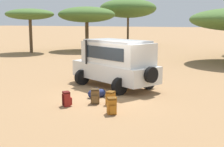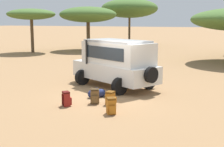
{
  "view_description": "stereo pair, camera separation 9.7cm",
  "coord_description": "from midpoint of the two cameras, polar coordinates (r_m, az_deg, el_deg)",
  "views": [
    {
      "loc": [
        6.02,
        -12.39,
        3.39
      ],
      "look_at": [
        -0.09,
        0.35,
        1.0
      ],
      "focal_mm": 50.0,
      "sensor_mm": 36.0,
      "label": 1
    },
    {
      "loc": [
        6.11,
        -12.34,
        3.39
      ],
      "look_at": [
        -0.09,
        0.35,
        1.0
      ],
      "focal_mm": 50.0,
      "sensor_mm": 36.0,
      "label": 2
    }
  ],
  "objects": [
    {
      "name": "safari_vehicle",
      "position": [
        15.96,
        0.47,
        2.06
      ],
      "size": [
        5.37,
        3.86,
        2.44
      ],
      "color": "silver",
      "rests_on": "ground_plane"
    },
    {
      "name": "backpack_beside_front_wheel",
      "position": [
        12.7,
        -8.5,
        -4.64
      ],
      "size": [
        0.44,
        0.44,
        0.59
      ],
      "color": "maroon",
      "rests_on": "ground_plane"
    },
    {
      "name": "backpack_cluster_center",
      "position": [
        12.96,
        -3.32,
        -4.21
      ],
      "size": [
        0.43,
        0.45,
        0.62
      ],
      "color": "brown",
      "rests_on": "ground_plane"
    },
    {
      "name": "acacia_tree_far_left",
      "position": [
        34.73,
        -14.87,
        10.4
      ],
      "size": [
        5.05,
        5.14,
        4.67
      ],
      "color": "brown",
      "rests_on": "ground_plane"
    },
    {
      "name": "acacia_tree_left_mid",
      "position": [
        36.55,
        -4.73,
        10.67
      ],
      "size": [
        6.58,
        6.53,
        5.0
      ],
      "color": "brown",
      "rests_on": "ground_plane"
    },
    {
      "name": "backpack_outermost",
      "position": [
        12.78,
        -0.43,
        -4.53
      ],
      "size": [
        0.42,
        0.38,
        0.55
      ],
      "color": "#B26619",
      "rests_on": "ground_plane"
    },
    {
      "name": "backpack_near_rear_wheel",
      "position": [
        11.52,
        -0.31,
        -5.97
      ],
      "size": [
        0.46,
        0.48,
        0.61
      ],
      "color": "#B26619",
      "rests_on": "ground_plane"
    },
    {
      "name": "ground_plane",
      "position": [
        14.18,
        -0.47,
        -4.22
      ],
      "size": [
        320.0,
        320.0,
        0.0
      ],
      "primitive_type": "plane",
      "color": "#9E754C"
    },
    {
      "name": "duffel_bag_low_black_case",
      "position": [
        14.0,
        -3.0,
        -3.66
      ],
      "size": [
        0.64,
        0.75,
        0.46
      ],
      "color": "navy",
      "rests_on": "ground_plane"
    },
    {
      "name": "acacia_tree_centre_back",
      "position": [
        43.08,
        2.89,
        11.81
      ],
      "size": [
        7.6,
        7.82,
        6.33
      ],
      "color": "brown",
      "rests_on": "ground_plane"
    }
  ]
}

